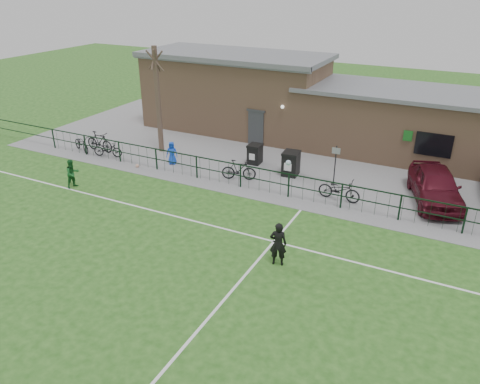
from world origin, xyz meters
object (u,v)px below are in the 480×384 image
at_px(bare_tree, 158,101).
at_px(outfield_player, 73,174).
at_px(sign_post, 335,165).
at_px(bicycle_c, 108,149).
at_px(bicycle_d, 239,170).
at_px(car_maroon, 435,185).
at_px(bicycle_a, 81,144).
at_px(spectator_child, 172,153).
at_px(bicycle_b, 99,142).
at_px(ball_ground, 137,166).
at_px(bicycle_e, 339,190).
at_px(wheelie_bin_right, 291,164).
at_px(wheelie_bin_left, 255,155).

relative_size(bare_tree, outfield_player, 4.23).
bearing_deg(sign_post, bicycle_c, -170.72).
bearing_deg(bicycle_c, bicycle_d, -101.86).
relative_size(car_maroon, bicycle_a, 2.62).
bearing_deg(spectator_child, car_maroon, -18.10).
bearing_deg(car_maroon, bicycle_b, 167.41).
bearing_deg(outfield_player, bicycle_a, 53.40).
relative_size(bicycle_a, ball_ground, 9.10).
xyz_separation_m(bicycle_e, outfield_player, (-11.96, -4.43, 0.17)).
distance_m(bare_tree, car_maroon, 15.25).
xyz_separation_m(bare_tree, bicycle_b, (-3.16, -1.70, -2.39)).
bearing_deg(spectator_child, sign_post, -15.85).
bearing_deg(wheelie_bin_right, spectator_child, -171.67).
distance_m(bicycle_a, bicycle_d, 10.14).
bearing_deg(spectator_child, wheelie_bin_right, -11.37).
bearing_deg(bicycle_b, bicycle_e, -86.73).
bearing_deg(bicycle_e, ball_ground, 98.06).
distance_m(wheelie_bin_left, outfield_player, 9.48).
height_order(bare_tree, bicycle_b, bare_tree).
distance_m(bicycle_a, bicycle_c, 1.98).
bearing_deg(wheelie_bin_left, ball_ground, -149.96).
height_order(sign_post, spectator_child, sign_post).
distance_m(bicycle_a, bicycle_b, 1.08).
relative_size(sign_post, spectator_child, 1.59).
relative_size(sign_post, car_maroon, 0.43).
bearing_deg(sign_post, wheelie_bin_left, 170.44).
xyz_separation_m(sign_post, spectator_child, (-8.69, -1.34, -0.37)).
bearing_deg(outfield_player, wheelie_bin_left, -30.20).
height_order(wheelie_bin_right, ball_ground, wheelie_bin_right).
height_order(wheelie_bin_right, outfield_player, outfield_player).
bearing_deg(bare_tree, spectator_child, -39.49).
distance_m(bicycle_c, spectator_child, 3.98).
distance_m(car_maroon, bicycle_e, 4.31).
height_order(bicycle_e, outfield_player, outfield_player).
distance_m(car_maroon, bicycle_c, 17.38).
bearing_deg(wheelie_bin_left, sign_post, -11.75).
height_order(bicycle_c, bicycle_d, bicycle_d).
bearing_deg(wheelie_bin_right, wheelie_bin_left, 159.95).
distance_m(car_maroon, spectator_child, 13.40).
distance_m(car_maroon, ball_ground, 15.01).
bearing_deg(wheelie_bin_left, bare_tree, -175.58).
distance_m(car_maroon, bicycle_b, 18.34).
bearing_deg(car_maroon, ball_ground, 172.68).
relative_size(wheelie_bin_left, ball_ground, 5.11).
xyz_separation_m(wheelie_bin_right, bicycle_a, (-12.24, -2.22, -0.12)).
distance_m(bicycle_a, outfield_player, 5.21).
bearing_deg(bicycle_d, wheelie_bin_right, -69.04).
distance_m(bicycle_c, bicycle_d, 8.16).
height_order(wheelie_bin_right, bicycle_c, wheelie_bin_right).
bearing_deg(bicycle_d, bare_tree, 54.82).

